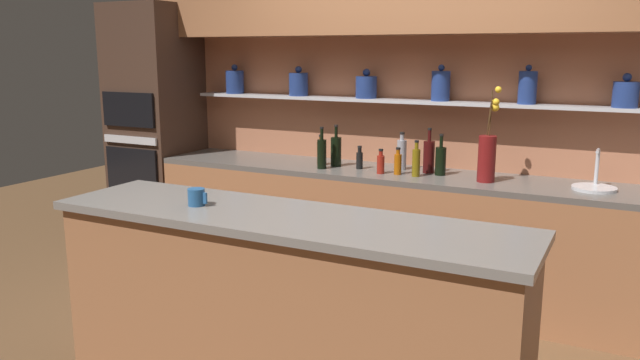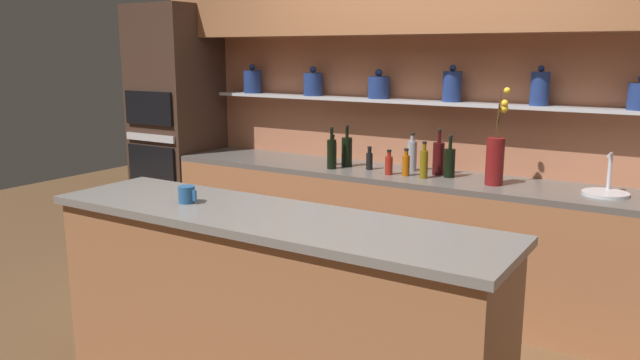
% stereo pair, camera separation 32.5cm
% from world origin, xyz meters
% --- Properties ---
extents(back_wall_unit, '(5.20, 0.44, 2.60)m').
position_xyz_m(back_wall_unit, '(-0.00, 1.53, 1.55)').
color(back_wall_unit, '#A86647').
rests_on(back_wall_unit, ground_plane).
extents(back_counter_unit, '(3.67, 0.62, 0.92)m').
position_xyz_m(back_counter_unit, '(-0.11, 1.24, 0.46)').
color(back_counter_unit, '#99603D').
rests_on(back_counter_unit, ground_plane).
extents(island_counter, '(2.34, 0.61, 1.02)m').
position_xyz_m(island_counter, '(0.00, -0.49, 0.51)').
color(island_counter, '#99603D').
rests_on(island_counter, ground_plane).
extents(oven_tower, '(0.63, 0.64, 2.16)m').
position_xyz_m(oven_tower, '(-2.28, 1.24, 1.08)').
color(oven_tower, '#3D281E').
rests_on(oven_tower, ground_plane).
extents(flower_vase, '(0.12, 0.12, 0.63)m').
position_xyz_m(flower_vase, '(0.58, 1.19, 1.10)').
color(flower_vase, maroon).
rests_on(flower_vase, back_counter_unit).
extents(sink_fixture, '(0.27, 0.27, 0.25)m').
position_xyz_m(sink_fixture, '(1.23, 1.25, 0.95)').
color(sink_fixture, '#B7B7BC').
rests_on(sink_fixture, back_counter_unit).
extents(bottle_spirit_0, '(0.06, 0.06, 0.23)m').
position_xyz_m(bottle_spirit_0, '(-0.68, 1.25, 1.01)').
color(bottle_spirit_0, '#4C2D0C').
rests_on(bottle_spirit_0, back_counter_unit).
extents(bottle_oil_1, '(0.05, 0.05, 0.25)m').
position_xyz_m(bottle_oil_1, '(0.11, 1.14, 1.02)').
color(bottle_oil_1, brown).
rests_on(bottle_oil_1, back_counter_unit).
extents(bottle_sauce_2, '(0.05, 0.05, 0.18)m').
position_xyz_m(bottle_sauce_2, '(-0.15, 1.13, 0.99)').
color(bottle_sauce_2, maroon).
rests_on(bottle_sauce_2, back_counter_unit).
extents(bottle_sauce_3, '(0.05, 0.05, 0.17)m').
position_xyz_m(bottle_sauce_3, '(-0.35, 1.23, 0.99)').
color(bottle_sauce_3, black).
rests_on(bottle_sauce_3, back_counter_unit).
extents(bottle_wine_4, '(0.08, 0.08, 0.32)m').
position_xyz_m(bottle_wine_4, '(0.14, 1.31, 1.04)').
color(bottle_wine_4, '#380C0C').
rests_on(bottle_wine_4, back_counter_unit).
extents(bottle_sauce_5, '(0.05, 0.05, 0.19)m').
position_xyz_m(bottle_sauce_5, '(-0.03, 1.15, 1.00)').
color(bottle_sauce_5, '#9E4C0A').
rests_on(bottle_sauce_5, back_counter_unit).
extents(bottle_wine_6, '(0.07, 0.07, 0.29)m').
position_xyz_m(bottle_wine_6, '(0.24, 1.27, 1.02)').
color(bottle_wine_6, black).
rests_on(bottle_wine_6, back_counter_unit).
extents(bottle_spirit_7, '(0.07, 0.07, 0.27)m').
position_xyz_m(bottle_spirit_7, '(-0.07, 1.35, 1.03)').
color(bottle_spirit_7, gray).
rests_on(bottle_spirit_7, back_counter_unit).
extents(bottle_wine_8, '(0.08, 0.08, 0.31)m').
position_xyz_m(bottle_wine_8, '(-0.56, 1.25, 1.03)').
color(bottle_wine_8, black).
rests_on(bottle_wine_8, back_counter_unit).
extents(bottle_wine_9, '(0.07, 0.07, 0.31)m').
position_xyz_m(bottle_wine_9, '(-0.60, 1.11, 1.04)').
color(bottle_wine_9, black).
rests_on(bottle_wine_9, back_counter_unit).
extents(coffee_mug, '(0.10, 0.08, 0.09)m').
position_xyz_m(coffee_mug, '(-0.47, -0.53, 1.06)').
color(coffee_mug, '#235184').
rests_on(coffee_mug, island_counter).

